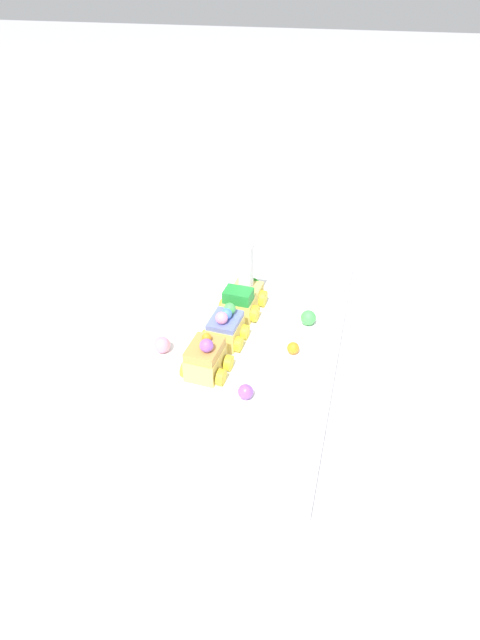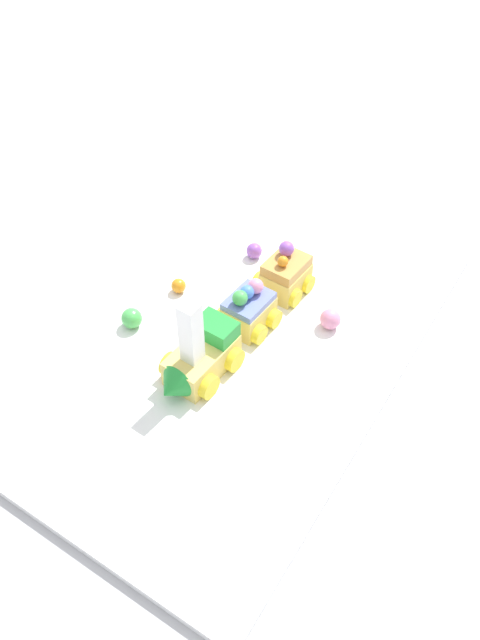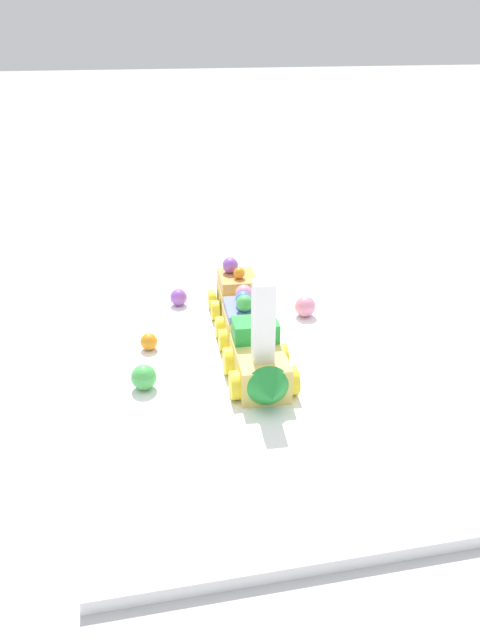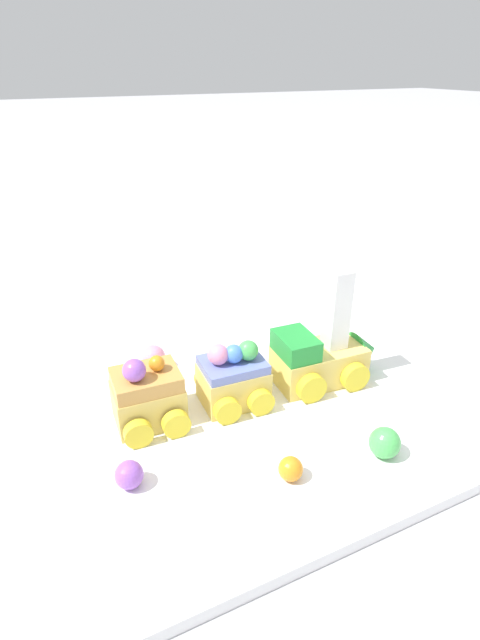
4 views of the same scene
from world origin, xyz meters
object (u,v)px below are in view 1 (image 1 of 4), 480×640
Objects in this scene: cake_car_blueberry at (225,329)px; gumball_purple at (246,392)px; cake_car_caramel at (207,359)px; gumball_orange at (293,348)px; cake_train_locomotive at (245,294)px; gumball_green at (308,318)px; gumball_pink at (162,345)px.

cake_car_blueberry reaches higher than gumball_purple.
cake_car_caramel is at bearing 179.97° from cake_car_blueberry.
cake_car_blueberry is 0.12m from gumball_orange.
gumball_green is (-0.02, -0.12, -0.02)m from cake_train_locomotive.
gumball_green and gumball_pink have the same top height.
gumball_orange is at bearing -52.62° from cake_car_caramel.
cake_car_caramel is 3.60× the size of gumball_orange.
cake_car_blueberry is at bearing -0.03° from cake_car_caramel.
cake_train_locomotive is 4.52× the size of gumball_green.
gumball_pink reaches higher than gumball_orange.
gumball_purple is (-0.04, -0.07, -0.01)m from cake_car_caramel.
cake_car_blueberry reaches higher than gumball_pink.
gumball_green reaches higher than gumball_orange.
gumball_purple is at bearing 157.73° from gumball_orange.
cake_car_caramel is 0.22m from gumball_green.
gumball_purple is 0.13m from gumball_orange.
gumball_pink is at bearing 66.69° from gumball_purple.
cake_car_caramel reaches higher than cake_car_blueberry.
cake_train_locomotive reaches higher than gumball_orange.
cake_car_blueberry is at bearing -59.63° from gumball_pink.
gumball_orange is at bearing -131.30° from cake_train_locomotive.
cake_car_caramel is at bearing 124.23° from gumball_orange.
cake_car_blueberry is 0.11m from gumball_pink.
cake_train_locomotive is 0.19m from gumball_pink.
cake_car_blueberry is 2.55× the size of gumball_pink.
gumball_purple is at bearing -113.31° from gumball_pink.
cake_car_blueberry is 2.60× the size of gumball_green.
gumball_pink is (-0.05, 0.21, 0.00)m from gumball_orange.
gumball_green is at bearing -7.54° from gumball_orange.
gumball_pink is (-0.05, 0.09, -0.01)m from cake_car_blueberry.
cake_train_locomotive is at bearing 80.06° from gumball_green.
cake_train_locomotive is at bearing 45.56° from gumball_orange.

